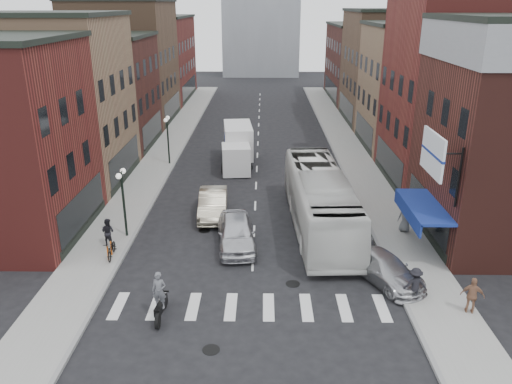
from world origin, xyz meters
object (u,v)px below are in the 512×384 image
streetlamp_near (123,191)px  streetlamp_far (168,131)px  box_truck (238,147)px  motorcycle_rider (160,297)px  bike_rack (110,251)px  curb_car (385,269)px  sedan_left_near (236,232)px  ped_right_b (472,296)px  ped_left_solo (108,232)px  parked_bicycle (112,249)px  ped_right_a (415,284)px  billboard_sign (434,155)px  ped_right_c (405,218)px  transit_bus (320,200)px  sedan_left_far (213,204)px

streetlamp_near → streetlamp_far: same height
box_truck → motorcycle_rider: bearing=-101.5°
bike_rack → curb_car: size_ratio=0.17×
motorcycle_rider → sedan_left_near: 7.49m
ped_right_b → ped_left_solo: bearing=-1.9°
streetlamp_far → parked_bicycle: bearing=-90.3°
streetlamp_far → bike_rack: (-0.20, -16.70, -2.36)m
streetlamp_far → motorcycle_rider: (3.53, -21.90, -1.86)m
box_truck → ped_left_solo: size_ratio=4.81×
streetlamp_far → motorcycle_rider: size_ratio=1.83×
ped_right_a → parked_bicycle: bearing=-17.8°
billboard_sign → box_truck: size_ratio=0.49×
sedan_left_near → box_truck: bearing=86.4°
ped_right_c → box_truck: bearing=-38.2°
box_truck → parked_bicycle: (-5.88, -16.73, -0.98)m
bike_rack → ped_right_c: size_ratio=0.47×
box_truck → streetlamp_far: bearing=175.3°
ped_right_c → billboard_sign: bearing=99.1°
ped_right_b → ped_right_c: ped_right_c is taller
streetlamp_near → box_truck: size_ratio=0.54×
motorcycle_rider → transit_bus: transit_bus is taller
motorcycle_rider → curb_car: 10.87m
box_truck → ped_right_b: box_truck is taller
sedan_left_far → billboard_sign: bearing=-34.3°
bike_rack → sedan_left_near: bearing=14.4°
sedan_left_far → ped_left_solo: (-5.41, -4.56, 0.12)m
bike_rack → ped_right_b: size_ratio=0.47×
parked_bicycle → ped_right_b: bearing=-21.7°
motorcycle_rider → sedan_left_far: size_ratio=0.45×
streetlamp_near → ped_right_b: 18.67m
billboard_sign → ped_right_b: billboard_sign is taller
bike_rack → ped_right_a: bearing=-14.4°
ped_right_c → ped_right_b: bearing=108.1°
ped_left_solo → streetlamp_far: bearing=-73.9°
bike_rack → parked_bicycle: parked_bicycle is taller
bike_rack → ped_right_a: size_ratio=0.49×
streetlamp_far → motorcycle_rider: bearing=-80.8°
streetlamp_near → bike_rack: size_ratio=5.14×
sedan_left_near → curb_car: 8.31m
streetlamp_far → ped_right_a: size_ratio=2.54×
billboard_sign → ped_right_c: size_ratio=2.18×
transit_bus → curb_car: size_ratio=2.76×
bike_rack → ped_right_c: (16.51, 3.53, 0.45)m
box_truck → ped_left_solo: 16.64m
motorcycle_rider → ped_right_b: (13.47, 0.42, -0.06)m
transit_bus → curb_car: 6.82m
transit_bus → streetlamp_near: bearing=-174.8°
motorcycle_rider → ped_right_c: 15.48m
curb_car → ped_right_b: bearing=-69.2°
streetlamp_far → transit_bus: streetlamp_far is taller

